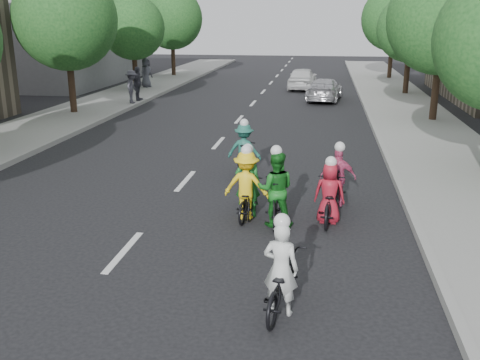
% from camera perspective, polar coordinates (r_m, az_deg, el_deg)
% --- Properties ---
extents(ground, '(120.00, 120.00, 0.00)m').
position_cam_1_polar(ground, '(11.20, -12.30, -7.50)').
color(ground, black).
rests_on(ground, ground).
extents(sidewalk_left, '(4.00, 80.00, 0.15)m').
position_cam_1_polar(sidewalk_left, '(23.24, -22.11, 4.54)').
color(sidewalk_left, gray).
rests_on(sidewalk_left, ground).
extents(curb_left, '(0.18, 80.00, 0.18)m').
position_cam_1_polar(curb_left, '(22.30, -17.79, 4.54)').
color(curb_left, '#999993').
rests_on(curb_left, ground).
extents(sidewalk_right, '(4.00, 80.00, 0.15)m').
position_cam_1_polar(sidewalk_right, '(20.40, 20.36, 3.15)').
color(sidewalk_right, gray).
rests_on(sidewalk_right, ground).
extents(curb_right, '(0.18, 80.00, 0.18)m').
position_cam_1_polar(curb_right, '(20.09, 14.91, 3.49)').
color(curb_right, '#999993').
rests_on(curb_right, ground).
extents(bldg_sw, '(10.00, 14.00, 8.00)m').
position_cam_1_polar(bldg_sw, '(42.42, -19.76, 15.20)').
color(bldg_sw, slate).
rests_on(bldg_sw, ground).
extents(tree_l_3, '(4.80, 4.80, 6.93)m').
position_cam_1_polar(tree_l_3, '(27.29, -18.09, 16.03)').
color(tree_l_3, black).
rests_on(tree_l_3, ground).
extents(tree_l_4, '(4.00, 4.00, 5.97)m').
position_cam_1_polar(tree_l_4, '(35.58, -11.36, 15.63)').
color(tree_l_4, black).
rests_on(tree_l_4, ground).
extents(tree_l_5, '(4.80, 4.80, 6.93)m').
position_cam_1_polar(tree_l_5, '(44.15, -7.28, 16.72)').
color(tree_l_5, black).
rests_on(tree_l_5, ground).
extents(tree_r_1, '(4.80, 4.80, 6.93)m').
position_cam_1_polar(tree_r_1, '(25.55, 20.83, 15.77)').
color(tree_r_1, black).
rests_on(tree_r_1, ground).
extents(tree_r_2, '(4.00, 4.00, 5.97)m').
position_cam_1_polar(tree_r_2, '(34.43, 17.76, 15.15)').
color(tree_r_2, black).
rests_on(tree_r_2, ground).
extents(tree_r_3, '(4.80, 4.80, 6.93)m').
position_cam_1_polar(tree_r_3, '(43.35, 16.08, 16.22)').
color(tree_r_3, black).
rests_on(tree_r_3, ground).
extents(cyclist_0, '(1.08, 1.69, 1.72)m').
position_cam_1_polar(cyclist_0, '(16.02, 0.47, 2.85)').
color(cyclist_0, black).
rests_on(cyclist_0, ground).
extents(cyclist_1, '(0.87, 1.83, 1.88)m').
position_cam_1_polar(cyclist_1, '(12.13, 3.82, -1.61)').
color(cyclist_1, black).
rests_on(cyclist_1, ground).
extents(cyclist_2, '(0.89, 1.87, 1.70)m').
position_cam_1_polar(cyclist_2, '(8.70, 4.38, -10.50)').
color(cyclist_2, black).
rests_on(cyclist_2, ground).
extents(cyclist_3, '(1.10, 1.70, 1.79)m').
position_cam_1_polar(cyclist_3, '(12.53, 0.71, -1.21)').
color(cyclist_3, black).
rests_on(cyclist_3, ground).
extents(cyclist_4, '(0.79, 1.88, 1.59)m').
position_cam_1_polar(cyclist_4, '(12.49, 9.48, -1.98)').
color(cyclist_4, black).
rests_on(cyclist_4, ground).
extents(cyclist_5, '(0.91, 1.67, 1.66)m').
position_cam_1_polar(cyclist_5, '(13.63, 10.39, -0.21)').
color(cyclist_5, black).
rests_on(cyclist_5, ground).
extents(cyclist_6, '(0.65, 1.55, 1.78)m').
position_cam_1_polar(cyclist_6, '(12.70, 0.87, -1.16)').
color(cyclist_6, black).
rests_on(cyclist_6, ground).
extents(follow_car_lead, '(2.23, 4.52, 1.27)m').
position_cam_1_polar(follow_car_lead, '(31.37, 9.01, 9.51)').
color(follow_car_lead, '#B7B6BC').
rests_on(follow_car_lead, ground).
extents(follow_car_trail, '(1.93, 4.34, 1.45)m').
position_cam_1_polar(follow_car_trail, '(36.26, 6.67, 10.72)').
color(follow_car_trail, silver).
rests_on(follow_car_trail, ground).
extents(spectator_0, '(0.73, 1.18, 1.76)m').
position_cam_1_polar(spectator_0, '(29.58, -11.46, 9.73)').
color(spectator_0, '#474652').
rests_on(spectator_0, sidewalk_left).
extents(spectator_1, '(0.47, 1.10, 1.86)m').
position_cam_1_polar(spectator_1, '(30.48, -10.86, 10.06)').
color(spectator_1, '#454550').
rests_on(spectator_1, sidewalk_left).
extents(spectator_2, '(0.92, 1.09, 1.89)m').
position_cam_1_polar(spectator_2, '(36.56, -9.98, 11.21)').
color(spectator_2, '#51535F').
rests_on(spectator_2, sidewalk_left).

